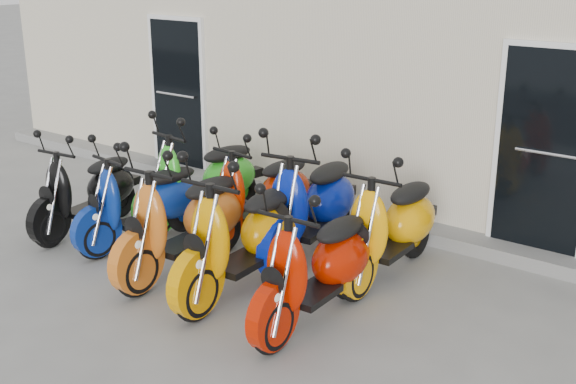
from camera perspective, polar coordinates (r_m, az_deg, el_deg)
name	(u,v)px	position (r m, az deg, el deg)	size (l,w,h in m)	color
ground	(252,276)	(7.42, -2.83, -6.66)	(80.00, 80.00, 0.00)	gray
building	(474,62)	(11.32, 14.47, 9.93)	(14.00, 6.00, 3.20)	beige
front_step	(358,215)	(8.91, 5.54, -1.85)	(14.00, 0.40, 0.15)	gray
door_left	(178,90)	(10.68, -8.68, 7.98)	(1.07, 0.08, 2.22)	black
scooter_front_black	(86,179)	(8.71, -15.69, 1.01)	(0.63, 1.74, 1.29)	black
scooter_front_blue	(142,189)	(8.15, -11.43, 0.24)	(0.65, 1.78, 1.31)	navy
scooter_front_orange_a	(183,206)	(7.32, -8.26, -1.08)	(0.72, 1.97, 1.45)	orange
scooter_front_orange_b	(243,220)	(6.81, -3.57, -2.24)	(0.73, 2.01, 1.49)	#E69400
scooter_front_red	(316,251)	(6.26, 2.26, -4.67)	(0.68, 1.86, 1.37)	#B71500
scooter_back_green	(201,166)	(8.70, -6.91, 2.02)	(0.70, 1.93, 1.43)	green
scooter_back_red	(260,181)	(8.18, -2.23, 0.84)	(0.67, 1.84, 1.36)	red
scooter_back_blue	(311,191)	(7.62, 1.85, 0.12)	(0.74, 2.04, 1.51)	#061A98
scooter_back_yellow	(392,211)	(7.22, 8.18, -1.51)	(0.70, 1.92, 1.42)	#FFA403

